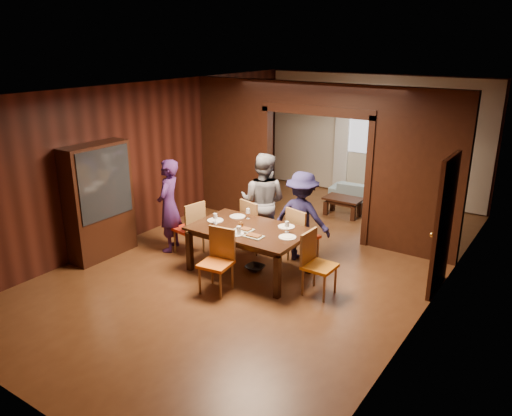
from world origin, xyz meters
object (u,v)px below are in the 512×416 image
Objects in this scene: person_purple at (169,206)px; chair_near at (216,262)px; chair_far_r at (303,234)px; chair_right at (320,265)px; chair_far_l at (257,225)px; hutch at (99,201)px; person_navy at (302,217)px; chair_left at (188,227)px; person_grey at (263,202)px; sofa at (369,194)px; dining_table at (249,250)px; coffee_table at (343,207)px.

chair_near is at bearing 42.29° from person_purple.
chair_right is at bearing 144.35° from chair_far_r.
chair_far_l is (1.33, 0.84, -0.35)m from person_purple.
person_navy is at bearing 31.35° from hutch.
hutch is (-2.13, -1.70, 0.52)m from chair_far_l.
hutch is (-0.80, -0.86, 0.16)m from person_purple.
chair_far_r is (0.06, -0.04, -0.30)m from person_navy.
hutch is (-3.81, -0.86, 0.52)m from chair_right.
chair_far_r is at bearing -161.18° from chair_far_l.
chair_left is at bearing 79.02° from person_purple.
person_grey is 1.13× the size of person_navy.
dining_table is (-0.28, -4.45, 0.12)m from sofa.
chair_left is at bearing 53.21° from chair_far_l.
person_grey is 1.83× the size of chair_far_l.
dining_table is 3.40m from coffee_table.
person_navy is 1.84m from chair_near.
chair_near is at bearing 86.03° from chair_far_r.
chair_far_l is 1.00× the size of chair_far_r.
sofa is 1.80× the size of chair_left.
person_grey is 1.01× the size of sofa.
coffee_table is at bearing 20.32° from chair_right.
chair_far_r is (0.25, -3.58, 0.23)m from sofa.
chair_far_l reaches higher than coffee_table.
person_purple is 1.72× the size of chair_right.
chair_right is 1.55m from chair_near.
person_navy is at bearing 62.78° from dining_table.
coffee_table is 3.66m from chair_right.
person_purple is 1.72× the size of chair_far_r.
chair_right is at bearing 98.03° from chair_left.
person_grey is 1.83× the size of chair_near.
chair_near is (-0.02, -0.84, 0.10)m from dining_table.
person_navy reaches higher than chair_far_l.
chair_far_r reaches higher than sofa.
chair_right is (2.63, -0.08, 0.00)m from chair_left.
person_purple is 0.94× the size of person_grey.
chair_near reaches higher than coffee_table.
chair_far_r is (0.90, 0.07, 0.00)m from chair_far_l.
person_grey is 0.43m from chair_far_l.
dining_table is 2.32× the size of coffee_table.
hutch is (-2.48, -0.06, 0.52)m from chair_near.
chair_far_l is (-1.68, 0.84, 0.00)m from chair_right.
person_purple is 1.61m from chair_far_l.
coffee_table is at bearing 80.62° from chair_near.
chair_left is at bearing 89.50° from chair_right.
chair_far_r is (1.85, 0.84, 0.00)m from chair_left.
chair_far_l is at bearing 70.18° from person_grey.
hutch reaches higher than person_purple.
person_navy reaches higher than chair_right.
coffee_table is (0.47, 2.45, -0.69)m from person_grey.
chair_near is at bearing 122.03° from chair_right.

